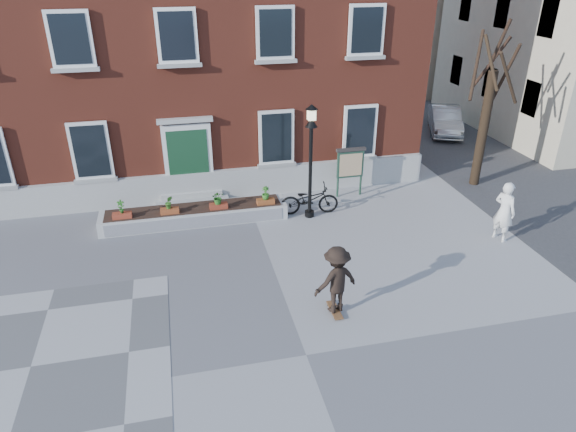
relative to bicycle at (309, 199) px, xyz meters
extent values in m
plane|color=gray|center=(-1.94, -6.93, -0.53)|extent=(100.00, 100.00, 0.00)
cube|color=#525254|center=(-7.94, -5.93, -0.53)|extent=(6.00, 6.00, 0.01)
imported|color=black|center=(0.00, 0.00, 0.00)|extent=(2.09, 0.93, 1.06)
imported|color=silver|center=(9.14, 7.42, 0.12)|extent=(2.77, 4.20, 1.31)
imported|color=silver|center=(5.43, -3.13, 0.45)|extent=(0.69, 0.83, 1.96)
cube|color=maroon|center=(-3.94, 7.07, 5.47)|extent=(18.00, 10.00, 12.00)
cube|color=#A8A8A3|center=(-3.94, 1.95, 0.02)|extent=(18.00, 0.24, 1.10)
cube|color=gray|center=(-3.94, 1.82, -0.43)|extent=(2.60, 0.80, 0.20)
cube|color=#ADADA7|center=(-3.94, 1.97, -0.23)|extent=(2.20, 0.50, 0.20)
cube|color=silver|center=(-3.94, 1.99, 1.12)|extent=(1.70, 0.12, 2.50)
cube|color=#153C22|center=(-3.94, 1.94, 1.02)|extent=(1.40, 0.06, 2.30)
cube|color=#ABACA6|center=(-3.94, 1.95, 2.52)|extent=(1.90, 0.25, 0.15)
cube|color=silver|center=(-7.14, 1.97, 1.67)|extent=(1.30, 0.10, 2.00)
cube|color=black|center=(-7.14, 1.92, 1.67)|extent=(1.08, 0.04, 1.78)
cube|color=#989994|center=(-7.14, 1.91, 0.61)|extent=(1.44, 0.20, 0.12)
cube|color=white|center=(-7.14, 1.97, 5.27)|extent=(1.30, 0.10, 1.70)
cube|color=black|center=(-7.14, 1.92, 5.27)|extent=(1.08, 0.04, 1.48)
cube|color=#A7A7A1|center=(-7.14, 1.91, 4.36)|extent=(1.44, 0.20, 0.12)
cube|color=white|center=(-3.94, 1.97, 5.27)|extent=(1.30, 0.10, 1.70)
cube|color=black|center=(-3.94, 1.92, 5.27)|extent=(1.08, 0.04, 1.48)
cube|color=#9B9C97|center=(-3.94, 1.91, 4.36)|extent=(1.44, 0.20, 0.12)
cube|color=silver|center=(-0.74, 1.97, 1.67)|extent=(1.30, 0.10, 2.00)
cube|color=black|center=(-0.74, 1.92, 1.67)|extent=(1.08, 0.04, 1.78)
cube|color=gray|center=(-0.74, 1.91, 0.61)|extent=(1.44, 0.20, 0.12)
cube|color=silver|center=(-0.74, 1.97, 5.27)|extent=(1.30, 0.10, 1.70)
cube|color=black|center=(-0.74, 1.92, 5.27)|extent=(1.08, 0.04, 1.48)
cube|color=#A2A29D|center=(-0.74, 1.91, 4.36)|extent=(1.44, 0.20, 0.12)
cube|color=white|center=(2.46, 1.97, 1.67)|extent=(1.30, 0.10, 2.00)
cube|color=black|center=(2.46, 1.92, 1.67)|extent=(1.08, 0.04, 1.78)
cube|color=#9F9F9A|center=(2.46, 1.91, 0.61)|extent=(1.44, 0.20, 0.12)
cube|color=white|center=(2.46, 1.97, 5.27)|extent=(1.30, 0.10, 1.70)
cube|color=black|center=(2.46, 1.92, 5.27)|extent=(1.08, 0.04, 1.48)
cube|color=#969692|center=(2.46, 1.91, 4.36)|extent=(1.44, 0.20, 0.12)
cube|color=beige|center=(-3.94, 0.27, -0.28)|extent=(6.20, 1.10, 0.50)
cube|color=#B6B6B6|center=(-3.94, -0.29, -0.28)|extent=(5.80, 0.02, 0.40)
cube|color=black|center=(-3.94, 0.27, -0.03)|extent=(5.80, 0.90, 0.06)
cube|color=maroon|center=(-6.24, 0.02, 0.07)|extent=(0.60, 0.25, 0.20)
imported|color=#245F1C|center=(-6.24, 0.02, 0.39)|extent=(0.24, 0.24, 0.45)
cube|color=brown|center=(-4.74, 0.02, 0.07)|extent=(0.60, 0.25, 0.20)
imported|color=#346F21|center=(-4.74, 0.02, 0.39)|extent=(0.25, 0.25, 0.45)
cube|color=maroon|center=(-3.14, 0.02, 0.07)|extent=(0.60, 0.25, 0.20)
imported|color=#235D1C|center=(-3.14, 0.02, 0.39)|extent=(0.40, 0.40, 0.45)
cube|color=brown|center=(-1.54, 0.02, 0.07)|extent=(0.60, 0.25, 0.20)
imported|color=#2E6C20|center=(-1.54, 0.02, 0.39)|extent=(0.25, 0.25, 0.45)
cylinder|color=black|center=(7.06, 1.07, 1.67)|extent=(0.36, 0.36, 4.40)
cylinder|color=#312015|center=(7.57, 1.07, 3.76)|extent=(0.12, 1.12, 2.23)
cylinder|color=#301E15|center=(7.23, 1.59, 4.02)|extent=(1.18, 0.49, 1.97)
cylinder|color=black|center=(6.57, 1.43, 4.02)|extent=(0.88, 1.14, 2.35)
cylinder|color=#322316|center=(6.76, 0.85, 4.20)|extent=(0.60, 0.77, 1.90)
cylinder|color=#302115|center=(7.27, 0.44, 3.71)|extent=(1.39, 0.55, 1.95)
cylinder|color=black|center=(7.22, 1.20, 4.84)|extent=(0.43, 0.48, 1.58)
cube|color=#3C3C3F|center=(10.06, 11.07, -0.53)|extent=(8.00, 36.00, 0.01)
cube|color=black|center=(11.10, 3.87, 1.97)|extent=(0.08, 1.00, 1.50)
cube|color=black|center=(11.10, 7.07, 1.97)|extent=(0.08, 1.00, 1.50)
cube|color=black|center=(11.10, 10.27, 1.97)|extent=(0.08, 1.00, 1.50)
cube|color=black|center=(11.10, 3.87, 5.27)|extent=(0.08, 1.00, 1.50)
cube|color=black|center=(11.10, 7.07, 5.27)|extent=(0.08, 1.00, 1.50)
cube|color=black|center=(11.10, 10.27, 5.27)|extent=(0.08, 1.00, 1.50)
cylinder|color=black|center=(-0.05, -0.22, -0.43)|extent=(0.32, 0.32, 0.20)
cylinder|color=black|center=(-0.05, -0.22, 1.07)|extent=(0.12, 0.12, 3.20)
cone|color=black|center=(-0.05, -0.22, 2.82)|extent=(0.40, 0.40, 0.30)
cube|color=beige|center=(-0.05, -0.22, 3.07)|extent=(0.24, 0.24, 0.34)
cone|color=black|center=(-0.05, -0.22, 3.32)|extent=(0.40, 0.40, 0.16)
cylinder|color=#1B3728|center=(1.40, 1.12, 0.37)|extent=(0.08, 0.08, 1.80)
cylinder|color=#172F22|center=(2.30, 1.12, 0.37)|extent=(0.08, 0.08, 1.80)
cube|color=#1B3729|center=(1.85, 1.12, 0.72)|extent=(1.00, 0.10, 1.00)
cube|color=#D2C088|center=(1.85, 1.06, 0.72)|extent=(0.85, 0.02, 0.85)
cube|color=#322D2C|center=(1.85, 1.12, 1.29)|extent=(1.10, 0.16, 0.10)
cube|color=brown|center=(-0.83, -5.56, -0.47)|extent=(0.22, 0.78, 0.03)
cylinder|color=black|center=(-0.92, -5.84, -0.51)|extent=(0.03, 0.05, 0.05)
cylinder|color=black|center=(-0.74, -5.84, -0.51)|extent=(0.03, 0.05, 0.05)
cylinder|color=black|center=(-0.92, -5.28, -0.51)|extent=(0.03, 0.05, 0.05)
cylinder|color=black|center=(-0.74, -5.28, -0.51)|extent=(0.03, 0.05, 0.05)
imported|color=black|center=(-0.83, -5.56, 0.44)|extent=(1.29, 0.94, 1.80)
camera|label=1|loc=(-4.35, -15.53, 7.52)|focal=32.00mm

